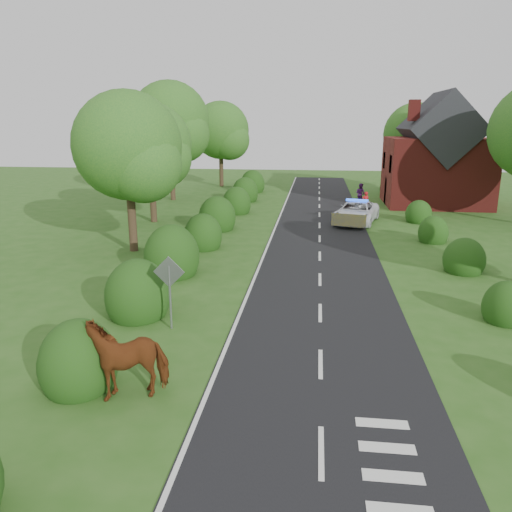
# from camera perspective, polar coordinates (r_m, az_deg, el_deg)

# --- Properties ---
(ground) EXTENTS (120.00, 120.00, 0.00)m
(ground) POSITION_cam_1_polar(r_m,az_deg,el_deg) (14.82, 7.38, -12.18)
(ground) COLOR #2C5B1A
(road) EXTENTS (6.00, 70.00, 0.02)m
(road) POSITION_cam_1_polar(r_m,az_deg,el_deg) (28.98, 7.29, 1.51)
(road) COLOR black
(road) RESTS_ON ground
(road_markings) EXTENTS (4.96, 70.00, 0.01)m
(road_markings) POSITION_cam_1_polar(r_m,az_deg,el_deg) (27.00, 3.90, 0.62)
(road_markings) COLOR white
(road_markings) RESTS_ON road
(hedgerow_left) EXTENTS (2.75, 50.41, 3.00)m
(hedgerow_left) POSITION_cam_1_polar(r_m,az_deg,el_deg) (26.34, -6.96, 1.80)
(hedgerow_left) COLOR #23491A
(hedgerow_left) RESTS_ON ground
(hedgerow_right) EXTENTS (2.10, 45.78, 2.10)m
(hedgerow_right) POSITION_cam_1_polar(r_m,az_deg,el_deg) (26.09, 21.98, 0.22)
(hedgerow_right) COLOR #23491A
(hedgerow_right) RESTS_ON ground
(tree_left_a) EXTENTS (5.74, 5.60, 8.38)m
(tree_left_a) POSITION_cam_1_polar(r_m,az_deg,el_deg) (26.81, -14.07, 11.62)
(tree_left_a) COLOR #332316
(tree_left_a) RESTS_ON ground
(tree_left_b) EXTENTS (5.74, 5.60, 8.07)m
(tree_left_b) POSITION_cam_1_polar(r_m,az_deg,el_deg) (34.86, -11.68, 11.98)
(tree_left_b) COLOR #332316
(tree_left_b) RESTS_ON ground
(tree_left_c) EXTENTS (6.97, 6.80, 10.22)m
(tree_left_c) POSITION_cam_1_polar(r_m,az_deg,el_deg) (44.77, -9.48, 14.61)
(tree_left_c) COLOR #332316
(tree_left_c) RESTS_ON ground
(tree_left_d) EXTENTS (6.15, 6.00, 8.89)m
(tree_left_d) POSITION_cam_1_polar(r_m,az_deg,el_deg) (53.97, -3.81, 13.88)
(tree_left_d) COLOR #332316
(tree_left_d) RESTS_ON ground
(tree_right_c) EXTENTS (6.15, 6.00, 8.58)m
(tree_right_c) POSITION_cam_1_polar(r_m,az_deg,el_deg) (51.93, 17.99, 12.83)
(tree_right_c) COLOR #332316
(tree_right_c) RESTS_ON ground
(road_sign) EXTENTS (1.06, 0.08, 2.53)m
(road_sign) POSITION_cam_1_polar(r_m,az_deg,el_deg) (16.70, -9.87, -2.94)
(road_sign) COLOR gray
(road_sign) RESTS_ON ground
(house) EXTENTS (8.00, 7.40, 9.17)m
(house) POSITION_cam_1_polar(r_m,az_deg,el_deg) (44.37, 19.98, 10.37)
(house) COLOR maroon
(house) RESTS_ON ground
(cow) EXTENTS (2.66, 2.11, 1.67)m
(cow) POSITION_cam_1_polar(r_m,az_deg,el_deg) (13.46, -14.41, -11.54)
(cow) COLOR brown
(cow) RESTS_ON ground
(police_van) EXTENTS (3.73, 5.84, 1.64)m
(police_van) POSITION_cam_1_polar(r_m,az_deg,el_deg) (35.06, 11.41, 4.93)
(police_van) COLOR silver
(police_van) RESTS_ON ground
(pedestrian_red) EXTENTS (0.65, 0.52, 1.57)m
(pedestrian_red) POSITION_cam_1_polar(r_m,az_deg,el_deg) (39.65, 12.39, 6.08)
(pedestrian_red) COLOR red
(pedestrian_red) RESTS_ON ground
(pedestrian_purple) EXTENTS (1.08, 1.06, 1.75)m
(pedestrian_purple) POSITION_cam_1_polar(r_m,az_deg,el_deg) (43.39, 11.84, 6.99)
(pedestrian_purple) COLOR #5C2071
(pedestrian_purple) RESTS_ON ground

